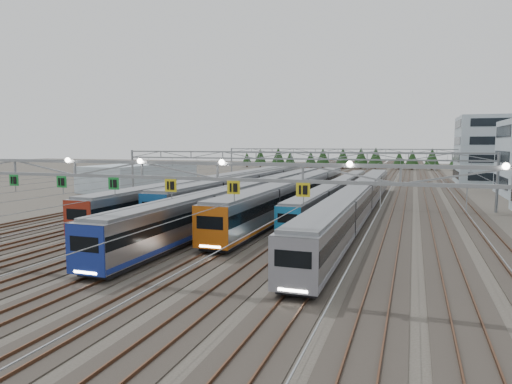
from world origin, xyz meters
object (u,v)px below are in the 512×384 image
(train_c, at_px, (257,195))
(train_e, at_px, (337,192))
(train_b, at_px, (250,187))
(gantry_near, at_px, (141,173))
(train_d, at_px, (298,192))
(train_f, at_px, (360,199))
(train_a, at_px, (218,188))
(gantry_mid, at_px, (291,162))
(west_shed, at_px, (143,175))
(gantry_far, at_px, (338,155))
(depot_bldg_north, at_px, (510,150))

(train_c, bearing_deg, train_e, 50.85)
(train_b, bearing_deg, gantry_near, -80.56)
(train_d, distance_m, train_f, 9.79)
(train_a, bearing_deg, gantry_mid, 10.13)
(west_shed, bearing_deg, train_a, -35.67)
(gantry_near, bearing_deg, train_b, 99.44)
(gantry_near, xyz_separation_m, gantry_far, (0.05, 85.12, -0.70))
(train_c, xyz_separation_m, train_e, (9.00, 11.06, -0.31))
(train_d, xyz_separation_m, train_f, (9.00, -3.84, -0.14))
(train_e, bearing_deg, train_a, -168.15)
(train_c, xyz_separation_m, train_f, (13.50, 0.76, -0.04))
(train_b, xyz_separation_m, gantry_near, (6.70, -40.32, 4.76))
(train_b, height_order, train_d, train_b)
(train_c, xyz_separation_m, depot_bldg_north, (40.17, 58.29, 5.43))
(train_c, bearing_deg, train_d, 45.63)
(train_c, xyz_separation_m, gantry_near, (2.20, -30.83, 4.87))
(gantry_near, height_order, gantry_far, gantry_near)
(train_e, bearing_deg, depot_bldg_north, 56.58)
(train_e, bearing_deg, train_d, -124.88)
(train_b, bearing_deg, depot_bldg_north, 47.53)
(train_d, bearing_deg, train_e, 55.12)
(train_b, relative_size, train_e, 0.98)
(train_a, bearing_deg, train_d, -11.22)
(train_a, distance_m, train_d, 13.76)
(train_b, xyz_separation_m, gantry_mid, (6.75, -0.20, 4.06))
(gantry_far, relative_size, depot_bldg_north, 2.56)
(train_b, height_order, west_shed, west_shed)
(train_e, height_order, depot_bldg_north, depot_bldg_north)
(train_e, distance_m, west_shed, 45.23)
(gantry_near, bearing_deg, train_a, 106.38)
(train_c, distance_m, gantry_mid, 10.43)
(depot_bldg_north, bearing_deg, gantry_near, -113.07)
(gantry_far, bearing_deg, train_b, -98.57)
(train_c, relative_size, gantry_mid, 1.21)
(gantry_mid, bearing_deg, train_b, 178.30)
(train_a, distance_m, train_e, 18.39)
(train_e, relative_size, train_f, 0.85)
(train_a, distance_m, train_f, 23.42)
(gantry_far, bearing_deg, train_c, -92.37)
(gantry_near, distance_m, west_shed, 66.84)
(gantry_near, bearing_deg, train_d, 86.29)
(train_d, xyz_separation_m, depot_bldg_north, (35.67, 53.69, 5.34))
(train_e, xyz_separation_m, gantry_far, (-6.75, 43.23, 4.48))
(train_d, xyz_separation_m, gantry_mid, (-2.25, 4.69, 4.08))
(train_c, relative_size, gantry_far, 1.21)
(train_b, distance_m, train_f, 20.01)
(train_a, distance_m, train_c, 11.57)
(gantry_mid, bearing_deg, train_f, -37.16)
(train_c, relative_size, train_e, 1.18)
(gantry_mid, relative_size, west_shed, 1.88)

